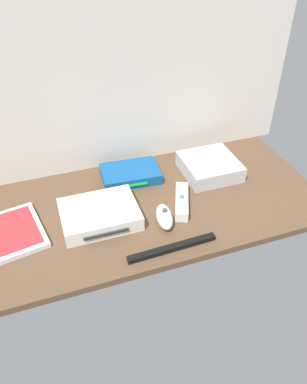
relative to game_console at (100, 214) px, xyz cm
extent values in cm
cube|color=brown|center=(16.63, 2.35, -3.20)|extent=(100.00, 48.00, 2.00)
cube|color=silver|center=(16.63, 26.95, 29.80)|extent=(110.00, 1.20, 64.00)
cube|color=white|center=(0.00, 0.03, 0.00)|extent=(21.20, 16.26, 4.40)
cube|color=#2D2D2D|center=(-0.10, -8.17, 0.00)|extent=(12.01, 0.75, 0.80)
cube|color=silver|center=(38.85, 10.68, 0.30)|extent=(17.10, 17.10, 5.00)
cube|color=silver|center=(38.85, 10.68, 2.95)|extent=(16.41, 16.41, 0.30)
cube|color=white|center=(-22.60, 2.09, -1.50)|extent=(16.65, 21.05, 1.40)
cube|color=#B72D33|center=(-22.60, 2.09, -0.72)|extent=(13.78, 18.01, 0.16)
cube|color=#145193|center=(13.77, 16.47, -0.50)|extent=(18.87, 13.34, 3.40)
cube|color=#19D833|center=(13.30, 10.29, -0.50)|extent=(8.01, 1.01, 0.60)
cube|color=white|center=(23.99, -1.52, -0.70)|extent=(9.08, 15.03, 3.00)
cylinder|color=#387FDB|center=(23.99, -1.52, 1.00)|extent=(1.40, 1.40, 0.40)
ellipsoid|color=white|center=(16.52, -6.69, -0.20)|extent=(6.07, 10.61, 4.00)
sphere|color=#4C4C4C|center=(16.52, -6.69, 2.20)|extent=(1.40, 1.40, 1.40)
cube|color=black|center=(14.83, -17.14, -1.50)|extent=(24.04, 2.44, 1.40)
camera|label=1|loc=(-12.40, -79.91, 69.96)|focal=35.83mm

